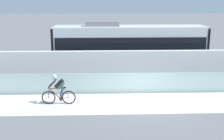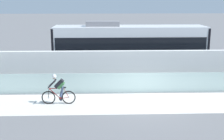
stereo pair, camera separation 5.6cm
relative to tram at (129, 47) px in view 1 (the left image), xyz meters
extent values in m
plane|color=slate|center=(0.21, -6.85, -1.89)|extent=(200.00, 200.00, 0.00)
cube|color=silver|center=(0.21, -6.85, -1.89)|extent=(32.00, 3.20, 0.01)
cube|color=#ADC6C1|center=(0.21, -5.00, -1.30)|extent=(32.00, 0.05, 1.18)
cube|color=silver|center=(0.21, -3.20, -0.80)|extent=(32.00, 0.36, 2.18)
cube|color=#595654|center=(0.21, -0.72, -1.89)|extent=(32.00, 0.08, 0.01)
cube|color=#595654|center=(0.21, 0.72, -1.89)|extent=(32.00, 0.08, 0.01)
cube|color=silver|center=(0.02, 0.00, 0.01)|extent=(11.00, 2.50, 3.10)
cube|color=black|center=(0.02, 0.00, 0.36)|extent=(10.56, 2.54, 1.04)
cube|color=#14724C|center=(0.02, 0.00, -1.36)|extent=(10.78, 2.53, 0.28)
cube|color=slate|center=(-1.96, 0.00, 1.74)|extent=(2.40, 1.10, 0.36)
cube|color=#232326|center=(-3.50, 0.00, -1.53)|extent=(1.40, 1.88, 0.20)
cylinder|color=black|center=(-3.50, -0.72, -1.59)|extent=(0.60, 0.10, 0.60)
cylinder|color=black|center=(-3.50, 0.72, -1.59)|extent=(0.60, 0.10, 0.60)
cube|color=#232326|center=(3.54, 0.00, -1.53)|extent=(1.40, 1.88, 0.20)
cylinder|color=black|center=(3.54, -0.72, -1.59)|extent=(0.60, 0.10, 0.60)
cylinder|color=black|center=(3.54, 0.72, -1.59)|extent=(0.60, 0.10, 0.60)
cube|color=black|center=(-5.43, 0.00, 0.01)|extent=(0.16, 2.54, 2.94)
cube|color=black|center=(5.47, 0.00, 0.01)|extent=(0.16, 2.54, 2.94)
torus|color=black|center=(-4.84, -6.85, -1.53)|extent=(0.72, 0.06, 0.72)
cylinder|color=#99999E|center=(-4.84, -6.85, -1.53)|extent=(0.07, 0.10, 0.07)
torus|color=black|center=(-3.79, -6.85, -1.53)|extent=(0.72, 0.06, 0.72)
cylinder|color=#99999E|center=(-3.79, -6.85, -1.53)|extent=(0.07, 0.10, 0.07)
cylinder|color=maroon|center=(-4.50, -6.85, -1.32)|extent=(0.60, 0.04, 0.58)
cylinder|color=maroon|center=(-4.13, -6.85, -1.30)|extent=(0.22, 0.04, 0.59)
cylinder|color=maroon|center=(-4.41, -6.85, -1.03)|extent=(0.76, 0.04, 0.07)
cylinder|color=maroon|center=(-4.00, -6.85, -1.56)|extent=(0.43, 0.03, 0.09)
cylinder|color=maroon|center=(-3.91, -6.85, -1.27)|extent=(0.27, 0.02, 0.53)
cylinder|color=black|center=(-4.82, -6.85, -1.29)|extent=(0.08, 0.03, 0.49)
cube|color=black|center=(-4.04, -6.85, -0.99)|extent=(0.24, 0.10, 0.05)
cylinder|color=black|center=(-4.79, -6.85, -0.94)|extent=(0.03, 0.58, 0.03)
cylinder|color=#262628|center=(-4.22, -6.85, -1.59)|extent=(0.18, 0.02, 0.18)
cube|color=black|center=(-4.26, -6.85, -0.78)|extent=(0.50, 0.28, 0.51)
cube|color=#336638|center=(-4.16, -6.85, -0.87)|extent=(0.38, 0.30, 0.38)
sphere|color=beige|center=(-4.50, -6.85, -0.43)|extent=(0.20, 0.20, 0.20)
sphere|color=silver|center=(-4.50, -6.85, -0.40)|extent=(0.23, 0.23, 0.23)
cylinder|color=black|center=(-4.61, -6.85, -0.77)|extent=(0.44, 0.41, 0.41)
cylinder|color=black|center=(-4.61, -6.85, -0.77)|extent=(0.44, 0.41, 0.41)
cylinder|color=#384766|center=(-4.15, -6.85, -1.35)|extent=(0.29, 0.33, 0.80)
cylinder|color=#384766|center=(-4.15, -6.85, -1.21)|extent=(0.29, 0.33, 0.54)
camera|label=1|loc=(-2.11, -21.69, 3.47)|focal=47.73mm
camera|label=2|loc=(-2.06, -21.69, 3.47)|focal=47.73mm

